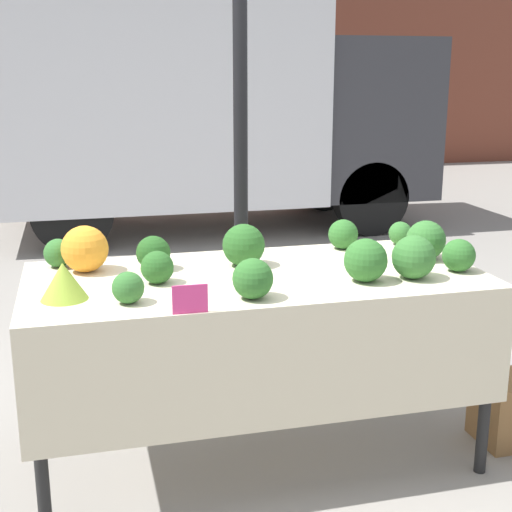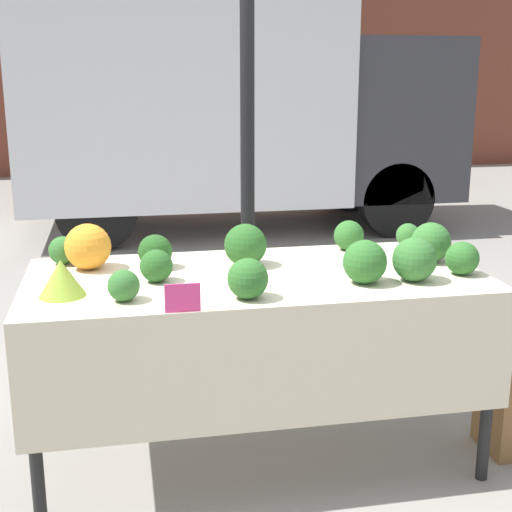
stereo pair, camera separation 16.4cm
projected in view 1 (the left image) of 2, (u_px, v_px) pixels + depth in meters
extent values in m
plane|color=gray|center=(256.00, 453.00, 3.25)|extent=(40.00, 40.00, 0.00)
cylinder|color=black|center=(241.00, 172.00, 3.52)|extent=(0.07, 0.07, 2.41)
cube|color=silver|center=(154.00, 88.00, 7.42)|extent=(3.29, 1.84, 2.33)
cube|color=#333338|center=(358.00, 117.00, 8.05)|extent=(1.29, 1.70, 1.68)
cylinder|color=black|center=(370.00, 198.00, 7.53)|extent=(0.78, 0.22, 0.78)
cylinder|color=black|center=(324.00, 178.00, 8.91)|extent=(0.78, 0.22, 0.78)
cylinder|color=black|center=(72.00, 212.00, 6.79)|extent=(0.78, 0.22, 0.78)
cylinder|color=black|center=(71.00, 188.00, 8.18)|extent=(0.78, 0.22, 0.78)
cube|color=beige|center=(256.00, 278.00, 3.04)|extent=(1.93, 0.89, 0.03)
cube|color=beige|center=(285.00, 372.00, 2.69)|extent=(1.93, 0.01, 0.47)
cylinder|color=black|center=(39.00, 437.00, 2.56)|extent=(0.05, 0.05, 0.82)
cylinder|color=black|center=(487.00, 384.00, 3.00)|extent=(0.05, 0.05, 0.82)
cylinder|color=black|center=(45.00, 357.00, 3.29)|extent=(0.05, 0.05, 0.82)
cylinder|color=black|center=(406.00, 324.00, 3.72)|extent=(0.05, 0.05, 0.82)
sphere|color=orange|center=(85.00, 249.00, 3.05)|extent=(0.20, 0.20, 0.20)
cone|color=#93B238|center=(64.00, 281.00, 2.68)|extent=(0.18, 0.18, 0.14)
sphere|color=#2D6628|center=(253.00, 279.00, 2.69)|extent=(0.16, 0.16, 0.16)
sphere|color=#2D6628|center=(366.00, 260.00, 2.91)|extent=(0.18, 0.18, 0.18)
sphere|color=#336B2D|center=(58.00, 253.00, 3.13)|extent=(0.13, 0.13, 0.13)
sphere|color=#2D6628|center=(343.00, 234.00, 3.45)|extent=(0.14, 0.14, 0.14)
sphere|color=#336B2D|center=(426.00, 240.00, 3.25)|extent=(0.18, 0.18, 0.18)
sphere|color=#2D6628|center=(459.00, 255.00, 3.06)|extent=(0.14, 0.14, 0.14)
sphere|color=#23511E|center=(153.00, 253.00, 3.09)|extent=(0.15, 0.15, 0.15)
sphere|color=#285B23|center=(244.00, 245.00, 3.14)|extent=(0.19, 0.19, 0.19)
sphere|color=#285B23|center=(157.00, 267.00, 2.88)|extent=(0.13, 0.13, 0.13)
sphere|color=#336B2D|center=(414.00, 257.00, 2.95)|extent=(0.18, 0.18, 0.18)
sphere|color=#336B2D|center=(128.00, 288.00, 2.64)|extent=(0.12, 0.12, 0.12)
sphere|color=#336B2D|center=(400.00, 233.00, 3.54)|extent=(0.12, 0.12, 0.12)
cube|color=#E53D84|center=(190.00, 299.00, 2.53)|extent=(0.13, 0.01, 0.11)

